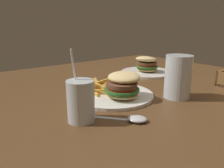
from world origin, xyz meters
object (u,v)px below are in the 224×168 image
object	(u,v)px
juice_glass	(81,102)
meal_plate_far	(147,68)
spoon	(134,119)
meal_plate_near	(116,90)
beer_glass	(178,78)

from	to	relation	value
juice_glass	meal_plate_far	size ratio (longest dim) A/B	0.72
spoon	meal_plate_near	bearing A→B (deg)	115.08
spoon	meal_plate_far	xyz separation A→B (m)	(-0.36, 0.43, 0.02)
meal_plate_near	juice_glass	bearing A→B (deg)	-65.84
juice_glass	meal_plate_far	distance (m)	0.60
beer_glass	spoon	size ratio (longest dim) A/B	1.01
beer_glass	meal_plate_far	distance (m)	0.37
meal_plate_near	beer_glass	distance (m)	0.21
beer_glass	meal_plate_near	bearing A→B (deg)	-127.05
meal_plate_far	meal_plate_near	bearing A→B (deg)	-61.59
meal_plate_far	beer_glass	bearing A→B (deg)	-30.97
beer_glass	meal_plate_far	world-z (taller)	beer_glass
spoon	meal_plate_far	size ratio (longest dim) A/B	0.56
juice_glass	meal_plate_far	world-z (taller)	juice_glass
beer_glass	juice_glass	size ratio (longest dim) A/B	0.78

